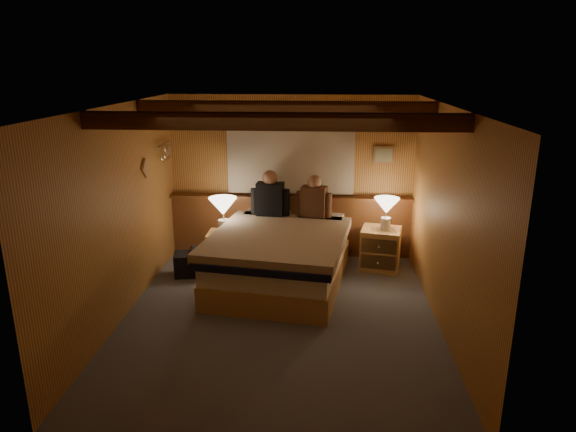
# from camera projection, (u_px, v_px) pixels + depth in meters

# --- Properties ---
(floor) EXTENTS (4.20, 4.20, 0.00)m
(floor) POSITION_uv_depth(u_px,v_px,m) (280.00, 316.00, 5.97)
(floor) COLOR #494C56
(floor) RESTS_ON ground
(ceiling) EXTENTS (4.20, 4.20, 0.00)m
(ceiling) POSITION_uv_depth(u_px,v_px,m) (279.00, 106.00, 5.28)
(ceiling) COLOR #BA7E46
(ceiling) RESTS_ON wall_back
(wall_back) EXTENTS (3.60, 0.00, 3.60)m
(wall_back) POSITION_uv_depth(u_px,v_px,m) (291.00, 177.00, 7.64)
(wall_back) COLOR gold
(wall_back) RESTS_ON floor
(wall_left) EXTENTS (0.00, 4.20, 4.20)m
(wall_left) POSITION_uv_depth(u_px,v_px,m) (119.00, 215.00, 5.74)
(wall_left) COLOR gold
(wall_left) RESTS_ON floor
(wall_right) EXTENTS (0.00, 4.20, 4.20)m
(wall_right) POSITION_uv_depth(u_px,v_px,m) (446.00, 221.00, 5.51)
(wall_right) COLOR gold
(wall_right) RESTS_ON floor
(wall_front) EXTENTS (3.60, 0.00, 3.60)m
(wall_front) POSITION_uv_depth(u_px,v_px,m) (255.00, 303.00, 3.62)
(wall_front) COLOR gold
(wall_front) RESTS_ON floor
(wainscot) EXTENTS (3.60, 0.23, 0.94)m
(wainscot) POSITION_uv_depth(u_px,v_px,m) (291.00, 224.00, 7.78)
(wainscot) COLOR brown
(wainscot) RESTS_ON wall_back
(curtain_window) EXTENTS (2.18, 0.09, 1.11)m
(curtain_window) POSITION_uv_depth(u_px,v_px,m) (291.00, 156.00, 7.48)
(curtain_window) COLOR #4D2D13
(curtain_window) RESTS_ON wall_back
(ceiling_beams) EXTENTS (3.60, 1.65, 0.16)m
(ceiling_beams) POSITION_uv_depth(u_px,v_px,m) (280.00, 114.00, 5.45)
(ceiling_beams) COLOR #4D2D13
(ceiling_beams) RESTS_ON ceiling
(coat_rail) EXTENTS (0.05, 0.55, 0.24)m
(coat_rail) POSITION_uv_depth(u_px,v_px,m) (165.00, 150.00, 7.11)
(coat_rail) COLOR silver
(coat_rail) RESTS_ON wall_left
(framed_print) EXTENTS (0.30, 0.04, 0.25)m
(framed_print) POSITION_uv_depth(u_px,v_px,m) (384.00, 155.00, 7.43)
(framed_print) COLOR #AC7F56
(framed_print) RESTS_ON wall_back
(bed) EXTENTS (1.94, 2.37, 0.73)m
(bed) POSITION_uv_depth(u_px,v_px,m) (280.00, 257.00, 6.74)
(bed) COLOR tan
(bed) RESTS_ON floor
(nightstand_left) EXTENTS (0.48, 0.43, 0.52)m
(nightstand_left) POSITION_uv_depth(u_px,v_px,m) (225.00, 250.00, 7.33)
(nightstand_left) COLOR tan
(nightstand_left) RESTS_ON floor
(nightstand_right) EXTENTS (0.63, 0.59, 0.59)m
(nightstand_right) POSITION_uv_depth(u_px,v_px,m) (380.00, 249.00, 7.28)
(nightstand_right) COLOR tan
(nightstand_right) RESTS_ON floor
(lamp_left) EXTENTS (0.40, 0.40, 0.52)m
(lamp_left) POSITION_uv_depth(u_px,v_px,m) (223.00, 208.00, 7.13)
(lamp_left) COLOR white
(lamp_left) RESTS_ON nightstand_left
(lamp_right) EXTENTS (0.35, 0.35, 0.46)m
(lamp_right) POSITION_uv_depth(u_px,v_px,m) (386.00, 208.00, 7.08)
(lamp_right) COLOR white
(lamp_right) RESTS_ON nightstand_right
(person_left) EXTENTS (0.56, 0.25, 0.68)m
(person_left) POSITION_uv_depth(u_px,v_px,m) (270.00, 197.00, 7.30)
(person_left) COLOR black
(person_left) RESTS_ON bed
(person_right) EXTENTS (0.50, 0.28, 0.63)m
(person_right) POSITION_uv_depth(u_px,v_px,m) (314.00, 200.00, 7.25)
(person_right) COLOR #543321
(person_right) RESTS_ON bed
(duffel_bag) EXTENTS (0.58, 0.42, 0.38)m
(duffel_bag) POSITION_uv_depth(u_px,v_px,m) (194.00, 263.00, 7.10)
(duffel_bag) COLOR black
(duffel_bag) RESTS_ON floor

